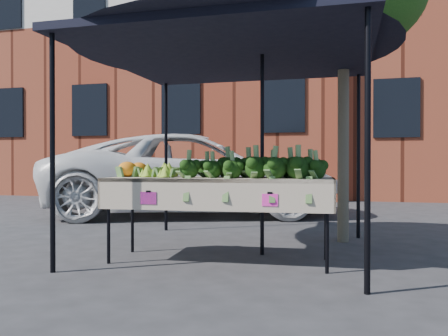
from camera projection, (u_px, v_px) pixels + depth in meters
ground at (231, 261)px, 4.99m from camera, size 90.00×90.00×0.00m
table at (219, 220)px, 4.95m from camera, size 2.44×0.94×0.90m
canopy at (234, 136)px, 5.48m from camera, size 3.16×3.16×2.74m
broccoli_heap at (253, 164)px, 4.88m from camera, size 1.56×0.59×0.29m
romanesco_cluster at (162, 167)px, 5.15m from camera, size 0.45×0.59×0.22m
cauliflower_pair at (133, 168)px, 5.27m from camera, size 0.25×0.45×0.20m
vehicle at (195, 70)px, 9.46m from camera, size 2.42×3.10×5.91m
street_tree at (343, 80)px, 6.19m from camera, size 2.19×2.19×4.32m
building_left at (180, 74)px, 17.82m from camera, size 12.00×8.00×9.00m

